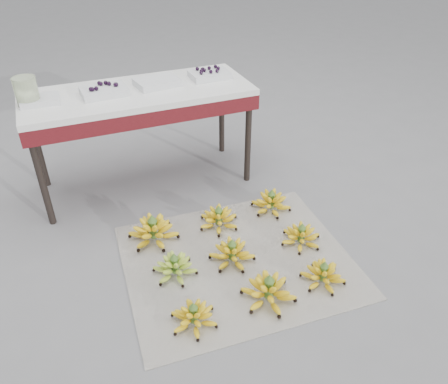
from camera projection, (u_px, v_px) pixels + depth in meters
name	position (u px, v px, depth m)	size (l,w,h in m)	color
ground	(214.00, 258.00, 2.50)	(60.00, 60.00, 0.00)	slate
newspaper_mat	(238.00, 261.00, 2.48)	(1.25, 1.05, 0.01)	white
bunch_front_left	(194.00, 316.00, 2.08)	(0.28, 0.28, 0.14)	yellow
bunch_front_center	(269.00, 291.00, 2.20)	(0.29, 0.29, 0.17)	yellow
bunch_front_right	(323.00, 275.00, 2.31)	(0.24, 0.24, 0.14)	yellow
bunch_mid_left	(175.00, 267.00, 2.36)	(0.30, 0.30, 0.15)	#7BA432
bunch_mid_center	(232.00, 253.00, 2.45)	(0.32, 0.32, 0.16)	yellow
bunch_mid_right	(301.00, 236.00, 2.58)	(0.31, 0.31, 0.15)	yellow
bunch_back_left	(153.00, 231.00, 2.60)	(0.39, 0.39, 0.18)	yellow
bunch_back_center	(219.00, 219.00, 2.71)	(0.28, 0.28, 0.15)	yellow
bunch_back_right	(271.00, 203.00, 2.86)	(0.33, 0.33, 0.16)	yellow
vendor_table	(139.00, 102.00, 2.83)	(1.45, 0.58, 0.70)	black
tray_far_left	(40.00, 100.00, 2.60)	(0.23, 0.17, 0.04)	silver
tray_left	(104.00, 91.00, 2.71)	(0.29, 0.22, 0.07)	silver
tray_right	(157.00, 82.00, 2.85)	(0.30, 0.24, 0.04)	silver
tray_far_right	(210.00, 74.00, 2.97)	(0.26, 0.19, 0.07)	silver
glass_jar	(26.00, 91.00, 2.54)	(0.13, 0.13, 0.17)	#DDEFBE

